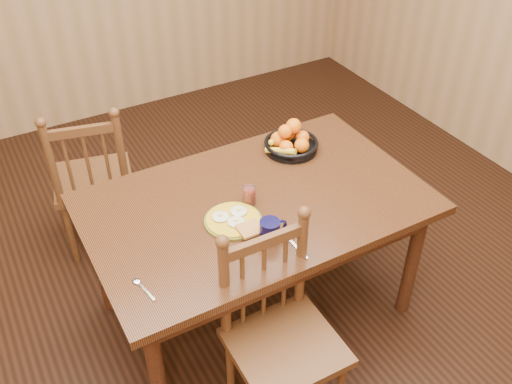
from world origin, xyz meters
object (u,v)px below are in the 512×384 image
breakfast_plate (234,220)px  dining_table (256,214)px  chair_far (93,180)px  fruit_bowl (291,142)px  coffee_mug (271,230)px  chair_near (281,337)px

breakfast_plate → dining_table: bearing=28.9°
chair_far → fruit_bowl: size_ratio=3.35×
chair_far → fruit_bowl: 1.18m
dining_table → coffee_mug: bearing=-106.1°
chair_far → chair_near: (0.37, -1.49, 0.00)m
chair_far → coffee_mug: 1.33m
breakfast_plate → chair_near: bearing=-93.5°
dining_table → coffee_mug: 0.31m
dining_table → fruit_bowl: size_ratio=5.52×
chair_far → breakfast_plate: bearing=124.3°
dining_table → breakfast_plate: (-0.17, -0.09, 0.10)m
chair_far → breakfast_plate: (0.39, -1.02, 0.29)m
dining_table → breakfast_plate: size_ratio=5.54×
chair_near → coffee_mug: 0.45m
coffee_mug → fruit_bowl: bearing=51.1°
coffee_mug → fruit_bowl: (0.45, 0.56, 0.00)m
chair_far → dining_table: bearing=134.3°
chair_near → coffee_mug: size_ratio=7.31×
fruit_bowl → breakfast_plate: bearing=-144.6°
dining_table → coffee_mug: (-0.08, -0.27, 0.14)m
chair_far → coffee_mug: bearing=125.1°
chair_far → chair_near: 1.53m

